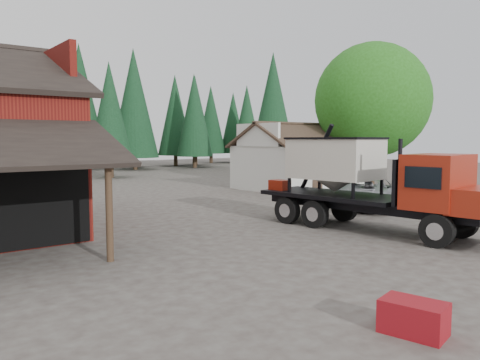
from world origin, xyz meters
TOP-DOWN VIEW (x-y plane):
  - ground at (0.00, 0.00)m, footprint 120.00×120.00m
  - farmhouse at (13.00, 13.00)m, footprint 8.60×6.42m
  - deciduous_tree at (17.01, 9.97)m, footprint 8.00×8.00m
  - conifer_backdrop at (0.00, 42.00)m, footprint 76.00×16.00m
  - near_pine_b at (6.00, 30.00)m, footprint 3.96×3.96m
  - near_pine_c at (22.00, 26.00)m, footprint 4.84×4.84m
  - feed_truck at (4.00, 0.40)m, footprint 3.50×9.33m
  - silver_car at (8.96, 4.05)m, footprint 6.21×4.85m
  - equip_box at (-3.30, -6.00)m, footprint 0.93×1.23m

SIDE VIEW (x-z plane):
  - ground at x=0.00m, z-range 0.00..0.00m
  - conifer_backdrop at x=0.00m, z-range -8.00..8.00m
  - equip_box at x=-3.30m, z-range 0.00..0.60m
  - silver_car at x=8.96m, z-range 0.00..1.57m
  - farmhouse at x=13.00m, z-range -0.66..3.99m
  - feed_truck at x=4.00m, z-range -0.13..3.98m
  - near_pine_b at x=6.00m, z-range 0.69..11.09m
  - deciduous_tree at x=17.01m, z-range 0.81..11.01m
  - near_pine_c at x=22.00m, z-range 0.69..13.09m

